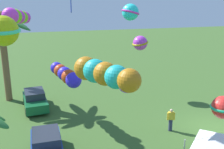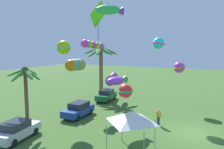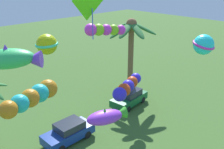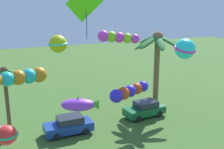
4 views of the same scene
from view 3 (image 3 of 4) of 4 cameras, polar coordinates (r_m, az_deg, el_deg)
The scene contains 10 objects.
palm_tree_1 at distance 26.06m, azimuth 4.23°, elevation 8.58°, with size 5.15×5.12×7.73m.
parked_car_0 at distance 19.87m, azimuth -9.69°, elevation -12.51°, with size 3.92×1.78×1.51m.
parked_car_2 at distance 24.59m, azimuth 3.90°, elevation -5.14°, with size 4.04×2.06×1.51m.
kite_ball_1 at distance 18.33m, azimuth -14.37°, elevation 6.55°, with size 1.76×1.75×1.44m.
kite_tube_2 at distance 20.03m, azimuth 3.39°, elevation -2.79°, with size 3.88×1.88×1.18m.
kite_tube_3 at distance 14.00m, azimuth -17.32°, elevation -4.78°, with size 3.74×2.05×1.14m.
kite_fish_6 at distance 7.88m, azimuth -21.69°, elevation 3.32°, with size 1.78×1.69×0.76m.
kite_fish_7 at distance 14.78m, azimuth -1.10°, elevation -9.36°, with size 2.56×1.76×0.98m.
kite_tube_8 at distance 20.95m, azimuth -1.74°, elevation 9.95°, with size 3.60×1.64×1.21m.
kite_ball_9 at distance 16.88m, azimuth 19.78°, elevation 6.31°, with size 1.58×1.58×1.27m.
Camera 3 is at (-9.54, -2.48, 11.78)m, focal length 40.91 mm.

